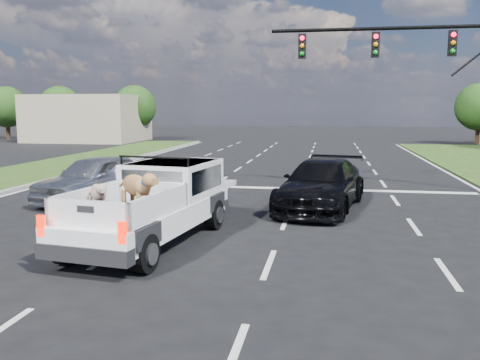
# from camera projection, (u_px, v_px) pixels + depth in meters

# --- Properties ---
(ground) EXTENTS (160.00, 160.00, 0.00)m
(ground) POSITION_uv_depth(u_px,v_px,m) (187.00, 260.00, 10.79)
(ground) COLOR black
(ground) RESTS_ON ground
(road_markings) EXTENTS (17.75, 60.00, 0.01)m
(road_markings) POSITION_uv_depth(u_px,v_px,m) (240.00, 203.00, 17.19)
(road_markings) COLOR silver
(road_markings) RESTS_ON ground
(traffic_signal) EXTENTS (9.11, 0.31, 7.00)m
(traffic_signal) POSITION_uv_depth(u_px,v_px,m) (445.00, 67.00, 19.14)
(traffic_signal) COLOR black
(traffic_signal) RESTS_ON ground
(building_left) EXTENTS (10.00, 8.00, 4.40)m
(building_left) POSITION_uv_depth(u_px,v_px,m) (88.00, 118.00, 48.98)
(building_left) COLOR tan
(building_left) RESTS_ON ground
(tree_far_a) EXTENTS (4.20, 4.20, 5.40)m
(tree_far_a) POSITION_uv_depth(u_px,v_px,m) (7.00, 107.00, 52.47)
(tree_far_a) COLOR #332114
(tree_far_a) RESTS_ON ground
(tree_far_b) EXTENTS (4.20, 4.20, 5.40)m
(tree_far_b) POSITION_uv_depth(u_px,v_px,m) (60.00, 107.00, 51.45)
(tree_far_b) COLOR #332114
(tree_far_b) RESTS_ON ground
(tree_far_c) EXTENTS (4.20, 4.20, 5.40)m
(tree_far_c) POSITION_uv_depth(u_px,v_px,m) (135.00, 107.00, 50.10)
(tree_far_c) COLOR #332114
(tree_far_c) RESTS_ON ground
(tree_far_d) EXTENTS (4.20, 4.20, 5.40)m
(tree_far_d) POSITION_uv_depth(u_px,v_px,m) (480.00, 107.00, 44.68)
(tree_far_d) COLOR #332114
(tree_far_d) RESTS_ON ground
(pickup_truck) EXTENTS (2.72, 5.75, 2.07)m
(pickup_truck) POSITION_uv_depth(u_px,v_px,m) (155.00, 202.00, 12.17)
(pickup_truck) COLOR black
(pickup_truck) RESTS_ON ground
(silver_sedan) EXTENTS (3.21, 5.09, 1.62)m
(silver_sedan) POSITION_uv_depth(u_px,v_px,m) (96.00, 178.00, 17.44)
(silver_sedan) COLOR #B0B2B7
(silver_sedan) RESTS_ON ground
(black_coupe) EXTENTS (3.19, 5.69, 1.56)m
(black_coupe) POSITION_uv_depth(u_px,v_px,m) (322.00, 185.00, 16.16)
(black_coupe) COLOR black
(black_coupe) RESTS_ON ground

